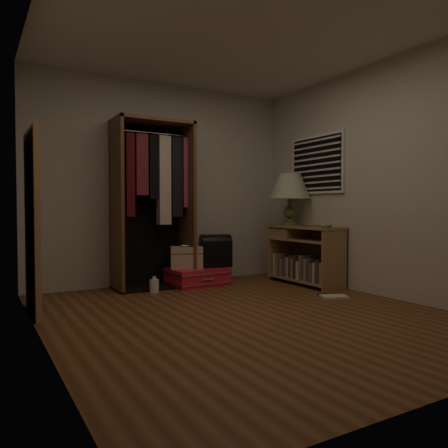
{
  "coord_description": "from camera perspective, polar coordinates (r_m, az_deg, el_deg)",
  "views": [
    {
      "loc": [
        -2.18,
        -3.34,
        0.97
      ],
      "look_at": [
        0.3,
        0.95,
        0.8
      ],
      "focal_mm": 35.0,
      "sensor_mm": 36.0,
      "label": 1
    }
  ],
  "objects": [
    {
      "name": "ground",
      "position": [
        4.11,
        3.06,
        -11.71
      ],
      "size": [
        4.0,
        4.0,
        0.0
      ],
      "primitive_type": "plane",
      "color": "brown",
      "rests_on": "ground"
    },
    {
      "name": "room_walls",
      "position": [
        4.1,
        3.66,
        9.38
      ],
      "size": [
        3.52,
        4.02,
        2.6
      ],
      "color": "beige",
      "rests_on": "ground"
    },
    {
      "name": "console_bookshelf",
      "position": [
        5.78,
        10.2,
        -3.82
      ],
      "size": [
        0.42,
        1.12,
        0.75
      ],
      "color": "#977649",
      "rests_on": "ground"
    },
    {
      "name": "open_wardrobe",
      "position": [
        5.48,
        -9.05,
        4.37
      ],
      "size": [
        1.0,
        0.5,
        2.05
      ],
      "color": "brown",
      "rests_on": "ground"
    },
    {
      "name": "floor_mirror",
      "position": [
        4.37,
        -23.75,
        0.22
      ],
      "size": [
        0.06,
        0.8,
        1.7
      ],
      "color": "tan",
      "rests_on": "ground"
    },
    {
      "name": "pink_suitcase",
      "position": [
        5.59,
        -3.49,
        -6.88
      ],
      "size": [
        0.76,
        0.57,
        0.22
      ],
      "rotation": [
        0.0,
        0.0,
        0.07
      ],
      "color": "red",
      "rests_on": "ground"
    },
    {
      "name": "train_case",
      "position": [
        5.56,
        -4.94,
        -4.33
      ],
      "size": [
        0.48,
        0.41,
        0.29
      ],
      "rotation": [
        0.0,
        0.0,
        -0.37
      ],
      "color": "tan",
      "rests_on": "pink_suitcase"
    },
    {
      "name": "black_bag",
      "position": [
        5.67,
        -1.13,
        -3.41
      ],
      "size": [
        0.43,
        0.33,
        0.42
      ],
      "rotation": [
        0.0,
        0.0,
        -0.22
      ],
      "color": "black",
      "rests_on": "pink_suitcase"
    },
    {
      "name": "table_lamp",
      "position": [
        5.97,
        8.62,
        4.73
      ],
      "size": [
        0.74,
        0.74,
        0.7
      ],
      "rotation": [
        0.0,
        0.0,
        0.43
      ],
      "color": "#465B2C",
      "rests_on": "console_bookshelf"
    },
    {
      "name": "brass_tray",
      "position": [
        5.65,
        11.21,
        -0.23
      ],
      "size": [
        0.29,
        0.29,
        0.01
      ],
      "rotation": [
        0.0,
        0.0,
        0.21
      ],
      "color": "#AD7B42",
      "rests_on": "console_bookshelf"
    },
    {
      "name": "ceramic_bowl",
      "position": [
        5.37,
        13.15,
        -0.23
      ],
      "size": [
        0.2,
        0.2,
        0.04
      ],
      "primitive_type": "imported",
      "rotation": [
        0.0,
        0.0,
        0.33
      ],
      "color": "#B4D8BD",
      "rests_on": "console_bookshelf"
    },
    {
      "name": "white_jug",
      "position": [
        5.17,
        -9.1,
        -7.98
      ],
      "size": [
        0.14,
        0.14,
        0.19
      ],
      "rotation": [
        0.0,
        0.0,
        0.33
      ],
      "color": "white",
      "rests_on": "ground"
    },
    {
      "name": "floor_book",
      "position": [
        5.02,
        14.02,
        -9.11
      ],
      "size": [
        0.34,
        0.31,
        0.03
      ],
      "rotation": [
        0.0,
        0.0,
        -0.38
      ],
      "color": "beige",
      "rests_on": "ground"
    }
  ]
}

